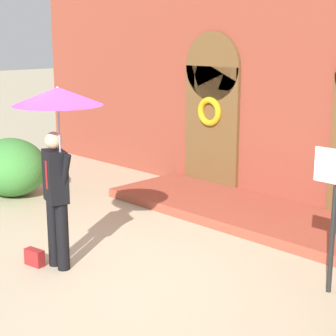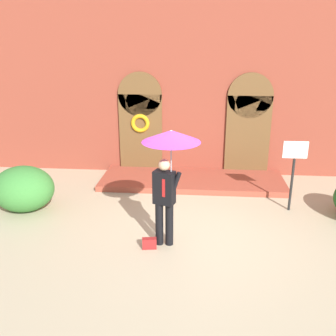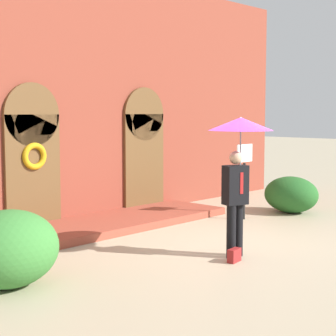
# 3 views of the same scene
# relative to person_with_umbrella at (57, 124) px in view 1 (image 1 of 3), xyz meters

# --- Properties ---
(ground_plane) EXTENTS (80.00, 80.00, 0.00)m
(ground_plane) POSITION_rel_person_with_umbrella_xyz_m (0.38, 0.40, -1.91)
(ground_plane) COLOR tan
(building_facade) EXTENTS (14.00, 2.30, 5.60)m
(building_facade) POSITION_rel_person_with_umbrella_xyz_m (0.38, 4.55, 0.77)
(building_facade) COLOR brown
(building_facade) RESTS_ON ground
(person_with_umbrella) EXTENTS (1.10, 1.10, 2.36)m
(person_with_umbrella) POSITION_rel_person_with_umbrella_xyz_m (0.00, 0.00, 0.00)
(person_with_umbrella) COLOR black
(person_with_umbrella) RESTS_ON ground
(handbag) EXTENTS (0.29, 0.16, 0.22)m
(handbag) POSITION_rel_person_with_umbrella_xyz_m (-0.38, -0.20, -1.80)
(handbag) COLOR maroon
(handbag) RESTS_ON ground
(sign_post) EXTENTS (0.56, 0.06, 1.72)m
(sign_post) POSITION_rel_person_with_umbrella_xyz_m (2.77, 1.85, -0.75)
(sign_post) COLOR black
(sign_post) RESTS_ON ground
(shrub_left) EXTENTS (1.45, 1.27, 1.09)m
(shrub_left) POSITION_rel_person_with_umbrella_xyz_m (-3.61, 1.32, -1.37)
(shrub_left) COLOR #387A33
(shrub_left) RESTS_ON ground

